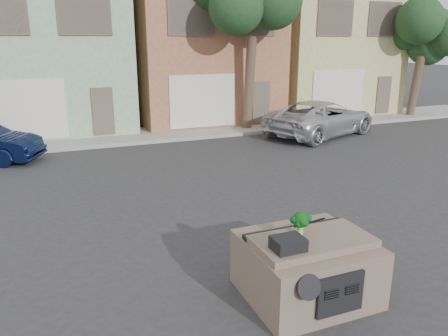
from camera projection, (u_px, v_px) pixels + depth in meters
ground_plane at (234, 227)px, 10.11m from camera, size 120.00×120.00×0.00m
sidewalk at (140, 135)px, 19.41m from camera, size 40.00×3.00×0.15m
townhouse_mint at (45, 48)px, 20.65m from camera, size 7.20×8.20×7.55m
townhouse_tan at (195, 47)px, 23.36m from camera, size 7.20×8.20×7.55m
townhouse_beige at (314, 46)px, 26.08m from camera, size 7.20×8.20×7.55m
silver_pickup at (320, 135)px, 19.79m from camera, size 6.23×4.44×1.58m
tree_near at (250, 38)px, 19.42m from camera, size 4.40×4.00×8.50m
tree_far at (418, 62)px, 23.39m from camera, size 3.20×3.00×6.00m
car_dashboard at (306, 265)px, 7.29m from camera, size 2.00×1.80×1.12m
instrument_hump at (288, 244)px, 6.58m from camera, size 0.48×0.38×0.20m
wiper_arm at (310, 222)px, 7.56m from camera, size 0.69×0.15×0.02m
broccoli at (300, 223)px, 7.08m from camera, size 0.44×0.44×0.40m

